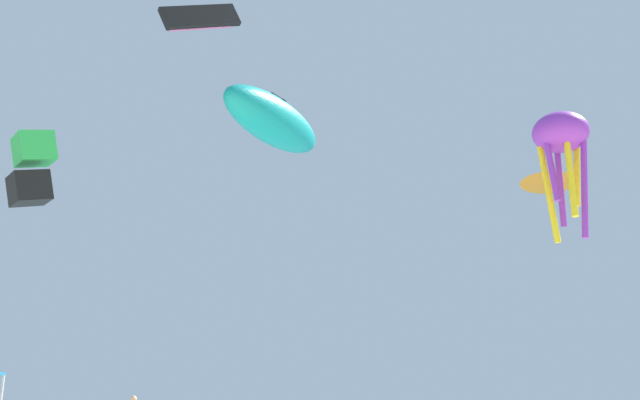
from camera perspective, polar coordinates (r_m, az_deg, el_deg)
The scene contains 5 objects.
kite_parafoil_black at distance 40.51m, azimuth -9.97°, elevation 14.84°, with size 4.06×3.10×2.94m.
kite_octopus_purple at distance 25.06m, azimuth 19.54°, elevation 4.84°, with size 2.68×2.68×4.53m.
kite_delta_orange at distance 37.57m, azimuth 18.56°, elevation 1.73°, with size 3.57×3.60×2.39m.
kite_inflatable_teal at distance 33.25m, azimuth -3.95°, elevation 6.65°, with size 5.08×8.12×3.14m.
kite_box_green at distance 32.61m, azimuth -22.98°, elevation 2.44°, with size 2.30×2.31×3.47m.
Camera 1 is at (3.64, -16.07, 2.07)m, focal length 38.23 mm.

